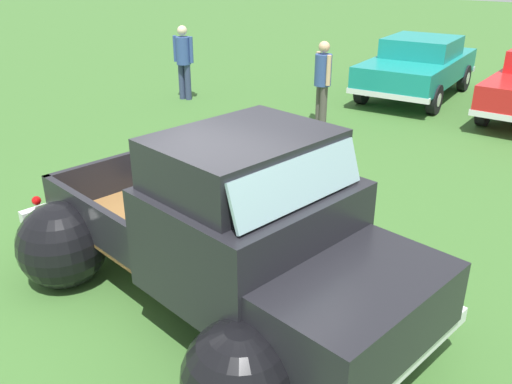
% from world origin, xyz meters
% --- Properties ---
extents(ground_plane, '(80.00, 80.00, 0.00)m').
position_xyz_m(ground_plane, '(0.00, 0.00, 0.00)').
color(ground_plane, '#3D6B2D').
extents(vintage_pickup_truck, '(4.89, 3.42, 1.96)m').
position_xyz_m(vintage_pickup_truck, '(0.38, -0.07, 0.76)').
color(vintage_pickup_truck, black).
rests_on(vintage_pickup_truck, ground).
extents(show_car_0, '(2.00, 4.20, 1.43)m').
position_xyz_m(show_car_0, '(-1.17, 9.60, 0.78)').
color(show_car_0, black).
rests_on(show_car_0, ground).
extents(spectator_0, '(0.54, 0.40, 1.75)m').
position_xyz_m(spectator_0, '(-5.72, 6.14, 1.00)').
color(spectator_0, navy).
rests_on(spectator_0, ground).
extents(spectator_2, '(0.49, 0.47, 1.72)m').
position_xyz_m(spectator_2, '(-1.95, 6.10, 0.98)').
color(spectator_2, '#4C4742').
rests_on(spectator_2, ground).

